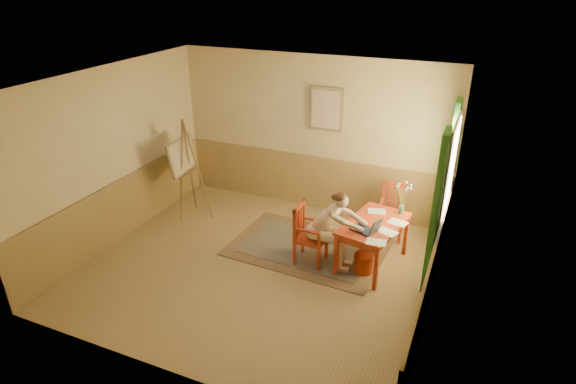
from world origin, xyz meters
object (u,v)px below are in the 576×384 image
at_px(table, 374,228).
at_px(figure, 329,226).
at_px(chair_left, 308,234).
at_px(easel, 184,160).
at_px(laptop, 367,229).
at_px(chair_back, 392,211).

bearing_deg(table, figure, -155.03).
bearing_deg(chair_left, table, 17.70).
bearing_deg(figure, easel, 168.58).
height_order(table, easel, easel).
xyz_separation_m(chair_left, laptop, (0.89, -0.01, 0.30)).
xyz_separation_m(table, laptop, (-0.02, -0.30, 0.14)).
xyz_separation_m(chair_back, laptop, (-0.10, -1.30, 0.31)).
height_order(chair_back, easel, easel).
bearing_deg(laptop, figure, 177.42).
bearing_deg(figure, chair_back, 62.08).
bearing_deg(laptop, table, 85.32).
distance_m(chair_back, easel, 3.65).
bearing_deg(figure, laptop, -2.58).
bearing_deg(table, laptop, -94.68).
relative_size(table, easel, 0.73).
height_order(chair_left, easel, easel).
xyz_separation_m(chair_left, chair_back, (0.99, 1.29, -0.02)).
relative_size(table, figure, 1.06).
relative_size(chair_back, figure, 0.74).
xyz_separation_m(figure, easel, (-2.86, 0.58, 0.38)).
distance_m(figure, laptop, 0.58).
distance_m(laptop, easel, 3.50).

